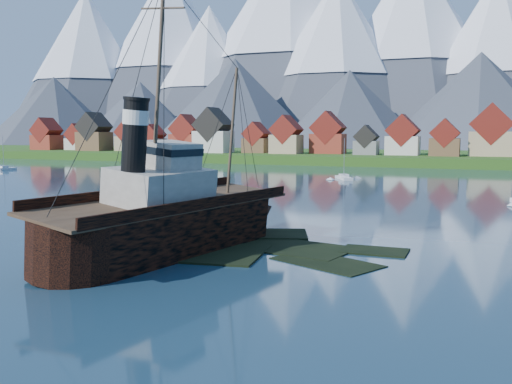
% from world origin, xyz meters
% --- Properties ---
extents(ground, '(1400.00, 1400.00, 0.00)m').
position_xyz_m(ground, '(0.00, 0.00, 0.00)').
color(ground, '#1A3549').
rests_on(ground, ground).
extents(shoal, '(31.71, 21.24, 1.14)m').
position_xyz_m(shoal, '(1.78, 2.15, -0.35)').
color(shoal, black).
rests_on(shoal, ground).
extents(shore_bank, '(600.00, 80.00, 3.20)m').
position_xyz_m(shore_bank, '(0.00, 170.00, 0.00)').
color(shore_bank, '#284E16').
rests_on(shore_bank, ground).
extents(seawall, '(600.00, 2.50, 2.00)m').
position_xyz_m(seawall, '(0.00, 132.00, 0.00)').
color(seawall, '#3F3D38').
rests_on(seawall, ground).
extents(town, '(250.96, 16.69, 17.30)m').
position_xyz_m(town, '(-33.12, 152.18, 8.99)').
color(town, maroon).
rests_on(town, ground).
extents(mountains, '(965.00, 340.00, 205.00)m').
position_xyz_m(mountains, '(-0.79, 481.26, 89.34)').
color(mountains, '#2D333D').
rests_on(mountains, ground).
extents(tugboat_wreck, '(7.43, 32.02, 25.38)m').
position_xyz_m(tugboat_wreck, '(-2.62, -0.73, 3.18)').
color(tugboat_wreck, black).
rests_on(tugboat_wreck, ground).
extents(sailboat_b, '(3.19, 7.24, 10.19)m').
position_xyz_m(sailboat_b, '(-104.14, 77.59, 0.24)').
color(sailboat_b, silver).
rests_on(sailboat_b, ground).
extents(sailboat_e, '(5.89, 8.63, 9.99)m').
position_xyz_m(sailboat_e, '(-6.00, 82.93, 0.22)').
color(sailboat_e, silver).
rests_on(sailboat_e, ground).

